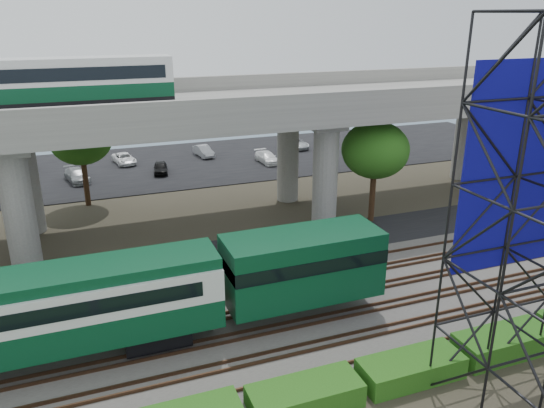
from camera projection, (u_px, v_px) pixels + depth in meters
name	position (u px, v px, depth m)	size (l,w,h in m)	color
ground	(248.00, 352.00, 24.81)	(140.00, 140.00, 0.00)	#474233
ballast_bed	(235.00, 328.00, 26.54)	(90.00, 12.00, 0.20)	slate
service_road	(197.00, 260.00, 34.04)	(90.00, 5.00, 0.08)	black
parking_lot	(145.00, 167.00, 54.73)	(90.00, 18.00, 0.08)	black
harbor_water	(123.00, 127.00, 74.12)	(140.00, 40.00, 0.03)	slate
rail_tracks	(235.00, 325.00, 26.48)	(90.00, 9.52, 0.16)	#472D1E
commuter_train	(50.00, 310.00, 22.85)	(29.30, 3.06, 4.30)	black
overpass	(166.00, 119.00, 35.98)	(80.00, 12.00, 12.40)	#9E9B93
hedge_strip	(305.00, 395.00, 21.17)	(34.60, 1.80, 1.20)	#1F5112
trees	(105.00, 162.00, 35.61)	(40.94, 16.94, 7.69)	#382314
parked_cars	(155.00, 161.00, 54.50)	(38.30, 9.43, 1.22)	silver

